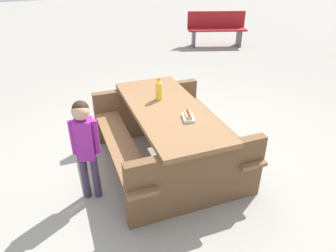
{
  "coord_description": "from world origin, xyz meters",
  "views": [
    {
      "loc": [
        2.86,
        -1.1,
        2.27
      ],
      "look_at": [
        0.0,
        0.0,
        0.52
      ],
      "focal_mm": 33.65,
      "sensor_mm": 36.0,
      "label": 1
    }
  ],
  "objects": [
    {
      "name": "ground_plane",
      "position": [
        0.0,
        0.0,
        0.0
      ],
      "size": [
        30.0,
        30.0,
        0.0
      ],
      "primitive_type": "plane",
      "color": "gray",
      "rests_on": "ground"
    },
    {
      "name": "picnic_table",
      "position": [
        0.0,
        0.0,
        0.44
      ],
      "size": [
        1.81,
        1.41,
        0.75
      ],
      "color": "brown",
      "rests_on": "ground"
    },
    {
      "name": "soda_bottle",
      "position": [
        -0.25,
        -0.01,
        0.87
      ],
      "size": [
        0.08,
        0.08,
        0.26
      ],
      "color": "yellow",
      "rests_on": "picnic_table"
    },
    {
      "name": "hotdog_tray",
      "position": [
        0.31,
        0.1,
        0.78
      ],
      "size": [
        0.2,
        0.15,
        0.08
      ],
      "color": "white",
      "rests_on": "picnic_table"
    },
    {
      "name": "child_in_coat",
      "position": [
        0.23,
        -0.93,
        0.69
      ],
      "size": [
        0.19,
        0.26,
        1.09
      ],
      "color": "#3F334C",
      "rests_on": "ground"
    },
    {
      "name": "park_bench_mid",
      "position": [
        -4.49,
        3.08,
        0.45
      ],
      "size": [
        0.85,
        1.55,
        0.85
      ],
      "color": "maroon",
      "rests_on": "ground"
    }
  ]
}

